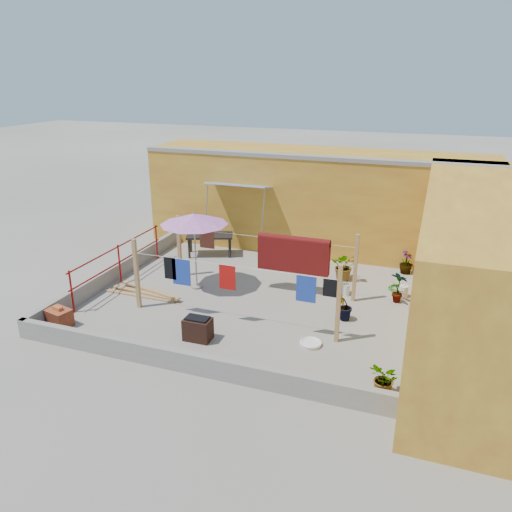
{
  "coord_description": "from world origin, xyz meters",
  "views": [
    {
      "loc": [
        4.12,
        -11.06,
        5.56
      ],
      "look_at": [
        0.01,
        0.3,
        1.09
      ],
      "focal_mm": 35.0,
      "sensor_mm": 36.0,
      "label": 1
    }
  ],
  "objects_px": {
    "brazier": "(198,329)",
    "white_basin": "(311,343)",
    "water_jug_b": "(403,291)",
    "brick_stack": "(59,317)",
    "green_hose": "(398,288)",
    "outdoor_table": "(210,237)",
    "patio_umbrella": "(194,219)",
    "water_jug_a": "(345,289)",
    "plant_back_a": "(345,266)"
  },
  "relations": [
    {
      "from": "outdoor_table",
      "to": "brick_stack",
      "type": "distance_m",
      "value": 5.73
    },
    {
      "from": "outdoor_table",
      "to": "plant_back_a",
      "type": "height_order",
      "value": "plant_back_a"
    },
    {
      "from": "water_jug_b",
      "to": "brazier",
      "type": "bearing_deg",
      "value": -136.83
    },
    {
      "from": "patio_umbrella",
      "to": "white_basin",
      "type": "bearing_deg",
      "value": -27.73
    },
    {
      "from": "white_basin",
      "to": "water_jug_b",
      "type": "distance_m",
      "value": 3.65
    },
    {
      "from": "brazier",
      "to": "water_jug_b",
      "type": "xyz_separation_m",
      "value": [
        4.09,
        3.84,
        -0.1
      ]
    },
    {
      "from": "outdoor_table",
      "to": "water_jug_a",
      "type": "relative_size",
      "value": 4.58
    },
    {
      "from": "outdoor_table",
      "to": "brazier",
      "type": "height_order",
      "value": "outdoor_table"
    },
    {
      "from": "patio_umbrella",
      "to": "green_hose",
      "type": "xyz_separation_m",
      "value": [
        5.2,
        1.73,
        -1.91
      ]
    },
    {
      "from": "plant_back_a",
      "to": "water_jug_a",
      "type": "bearing_deg",
      "value": -77.8
    },
    {
      "from": "water_jug_b",
      "to": "green_hose",
      "type": "height_order",
      "value": "water_jug_b"
    },
    {
      "from": "outdoor_table",
      "to": "water_jug_b",
      "type": "xyz_separation_m",
      "value": [
        6.13,
        -1.2,
        -0.46
      ]
    },
    {
      "from": "brick_stack",
      "to": "plant_back_a",
      "type": "xyz_separation_m",
      "value": [
        5.71,
        5.02,
        0.2
      ]
    },
    {
      "from": "patio_umbrella",
      "to": "brick_stack",
      "type": "distance_m",
      "value": 4.07
    },
    {
      "from": "patio_umbrella",
      "to": "brazier",
      "type": "xyz_separation_m",
      "value": [
        1.28,
        -2.54,
        -1.68
      ]
    },
    {
      "from": "brick_stack",
      "to": "water_jug_b",
      "type": "height_order",
      "value": "brick_stack"
    },
    {
      "from": "brazier",
      "to": "white_basin",
      "type": "xyz_separation_m",
      "value": [
        2.4,
        0.6,
        -0.22
      ]
    },
    {
      "from": "brazier",
      "to": "plant_back_a",
      "type": "relative_size",
      "value": 0.74
    },
    {
      "from": "brick_stack",
      "to": "brazier",
      "type": "bearing_deg",
      "value": 9.13
    },
    {
      "from": "water_jug_b",
      "to": "plant_back_a",
      "type": "relative_size",
      "value": 0.44
    },
    {
      "from": "water_jug_b",
      "to": "brick_stack",
      "type": "bearing_deg",
      "value": -149.44
    },
    {
      "from": "white_basin",
      "to": "water_jug_a",
      "type": "bearing_deg",
      "value": 85.41
    },
    {
      "from": "white_basin",
      "to": "water_jug_b",
      "type": "height_order",
      "value": "water_jug_b"
    },
    {
      "from": "outdoor_table",
      "to": "green_hose",
      "type": "relative_size",
      "value": 3.13
    },
    {
      "from": "patio_umbrella",
      "to": "water_jug_b",
      "type": "height_order",
      "value": "patio_umbrella"
    },
    {
      "from": "green_hose",
      "to": "plant_back_a",
      "type": "xyz_separation_m",
      "value": [
        -1.52,
        0.22,
        0.37
      ]
    },
    {
      "from": "water_jug_a",
      "to": "water_jug_b",
      "type": "bearing_deg",
      "value": 15.33
    },
    {
      "from": "patio_umbrella",
      "to": "water_jug_b",
      "type": "xyz_separation_m",
      "value": [
        5.37,
        1.3,
        -1.78
      ]
    },
    {
      "from": "brazier",
      "to": "white_basin",
      "type": "height_order",
      "value": "brazier"
    },
    {
      "from": "brick_stack",
      "to": "white_basin",
      "type": "xyz_separation_m",
      "value": [
        5.71,
        1.13,
        -0.17
      ]
    },
    {
      "from": "patio_umbrella",
      "to": "plant_back_a",
      "type": "distance_m",
      "value": 4.44
    },
    {
      "from": "brazier",
      "to": "white_basin",
      "type": "bearing_deg",
      "value": 14.06
    },
    {
      "from": "water_jug_b",
      "to": "outdoor_table",
      "type": "bearing_deg",
      "value": 168.89
    },
    {
      "from": "water_jug_a",
      "to": "patio_umbrella",
      "type": "bearing_deg",
      "value": -167.11
    },
    {
      "from": "outdoor_table",
      "to": "brick_stack",
      "type": "height_order",
      "value": "outdoor_table"
    },
    {
      "from": "brazier",
      "to": "white_basin",
      "type": "distance_m",
      "value": 2.49
    },
    {
      "from": "brick_stack",
      "to": "water_jug_a",
      "type": "xyz_separation_m",
      "value": [
        5.94,
        3.97,
        -0.06
      ]
    },
    {
      "from": "outdoor_table",
      "to": "green_hose",
      "type": "xyz_separation_m",
      "value": [
        5.96,
        -0.77,
        -0.58
      ]
    },
    {
      "from": "brick_stack",
      "to": "water_jug_b",
      "type": "distance_m",
      "value": 8.59
    },
    {
      "from": "water_jug_a",
      "to": "plant_back_a",
      "type": "xyz_separation_m",
      "value": [
        -0.23,
        1.06,
        0.25
      ]
    },
    {
      "from": "outdoor_table",
      "to": "water_jug_a",
      "type": "xyz_separation_m",
      "value": [
        4.67,
        -1.6,
        -0.46
      ]
    },
    {
      "from": "water_jug_b",
      "to": "water_jug_a",
      "type": "bearing_deg",
      "value": -164.67
    },
    {
      "from": "white_basin",
      "to": "green_hose",
      "type": "bearing_deg",
      "value": 67.57
    },
    {
      "from": "brick_stack",
      "to": "water_jug_b",
      "type": "bearing_deg",
      "value": 30.56
    },
    {
      "from": "patio_umbrella",
      "to": "white_basin",
      "type": "xyz_separation_m",
      "value": [
        3.69,
        -1.94,
        -1.9
      ]
    },
    {
      "from": "green_hose",
      "to": "brazier",
      "type": "bearing_deg",
      "value": -132.52
    },
    {
      "from": "outdoor_table",
      "to": "brick_stack",
      "type": "bearing_deg",
      "value": -102.82
    },
    {
      "from": "green_hose",
      "to": "water_jug_a",
      "type": "bearing_deg",
      "value": -146.98
    },
    {
      "from": "outdoor_table",
      "to": "white_basin",
      "type": "bearing_deg",
      "value": -44.95
    },
    {
      "from": "water_jug_a",
      "to": "plant_back_a",
      "type": "distance_m",
      "value": 1.11
    }
  ]
}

